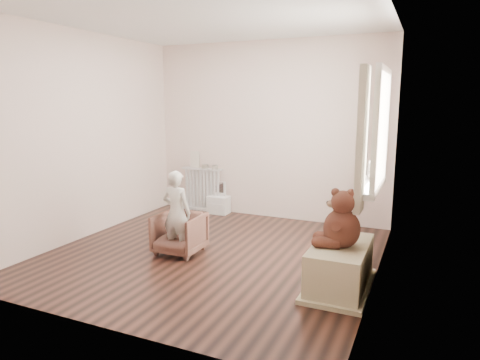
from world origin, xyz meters
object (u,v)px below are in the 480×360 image
at_px(toy_bench, 340,268).
at_px(teddy_bear, 342,221).
at_px(plush_cat, 373,170).
at_px(radiator, 202,187).
at_px(armchair, 179,233).
at_px(child, 177,212).
at_px(toy_vanity, 219,196).

distance_m(toy_bench, teddy_bear, 0.47).
distance_m(toy_bench, plush_cat, 1.23).
xyz_separation_m(radiator, toy_bench, (2.57, -2.01, -0.19)).
bearing_deg(armchair, plush_cat, 18.96).
bearing_deg(toy_bench, plush_cat, 81.40).
height_order(toy_bench, plush_cat, plush_cat).
relative_size(armchair, plush_cat, 2.16).
bearing_deg(child, toy_vanity, -78.62).
height_order(armchair, teddy_bear, teddy_bear).
bearing_deg(toy_bench, teddy_bear, -78.97).
distance_m(radiator, plush_cat, 2.99).
distance_m(child, plush_cat, 2.21).
distance_m(toy_vanity, child, 1.89).
bearing_deg(toy_bench, toy_vanity, 138.82).
height_order(toy_vanity, armchair, toy_vanity).
height_order(teddy_bear, plush_cat, plush_cat).
relative_size(toy_vanity, armchair, 0.97).
height_order(child, plush_cat, plush_cat).
height_order(toy_vanity, plush_cat, plush_cat).
distance_m(toy_vanity, toy_bench, 3.01).
bearing_deg(radiator, plush_cat, -21.86).
height_order(child, teddy_bear, child).
bearing_deg(child, plush_cat, -159.79).
bearing_deg(toy_vanity, teddy_bear, -41.79).
bearing_deg(toy_bench, radiator, 141.95).
height_order(armchair, plush_cat, plush_cat).
bearing_deg(plush_cat, radiator, 158.67).
relative_size(toy_vanity, teddy_bear, 0.94).
bearing_deg(toy_vanity, toy_bench, -41.18).
xyz_separation_m(toy_vanity, teddy_bear, (2.28, -2.04, 0.40)).
distance_m(child, teddy_bear, 1.90).
relative_size(radiator, plush_cat, 2.90).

